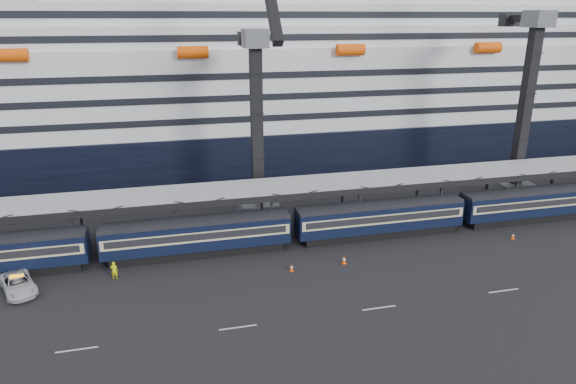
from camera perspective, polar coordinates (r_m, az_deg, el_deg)
name	(u,v)px	position (r m, az deg, el deg)	size (l,w,h in m)	color
ground	(496,268)	(54.58, 22.10, -7.85)	(260.00, 260.00, 0.00)	black
train	(408,215)	(59.12, 13.15, -2.49)	(133.05, 3.00, 4.05)	black
canopy	(430,176)	(63.59, 15.51, 1.75)	(130.00, 6.25, 5.53)	gray
cruise_ship	(336,83)	(90.41, 5.40, 11.91)	(214.09, 28.84, 34.00)	black
crane_dark_near	(257,121)	(59.44, -3.43, 7.88)	(4.50, 17.75, 35.08)	#505458
crane_dark_mid	(529,99)	(73.12, 25.19, 9.37)	(4.50, 18.24, 39.64)	#505458
pickup_truck	(18,284)	(52.19, -27.79, -9.05)	(2.47, 5.36, 1.49)	silver
worker	(114,270)	(51.00, -18.75, -8.24)	(0.64, 0.42, 1.76)	#E6E80C
traffic_cone_b	(292,267)	(49.97, 0.41, -8.38)	(0.38, 0.38, 0.76)	#FA5207
traffic_cone_c	(344,260)	(51.66, 6.26, -7.48)	(0.43, 0.43, 0.85)	#FA5207
traffic_cone_d	(513,236)	(61.99, 23.73, -4.49)	(0.36, 0.36, 0.71)	#FA5207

